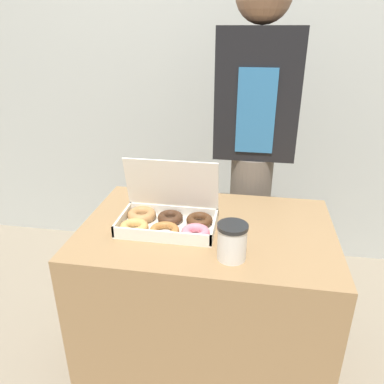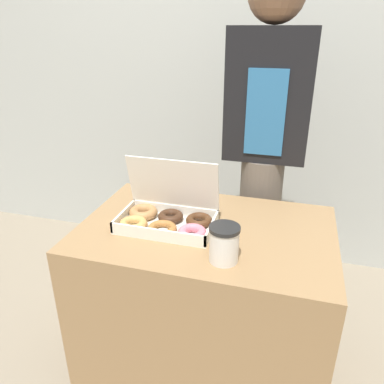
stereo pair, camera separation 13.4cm
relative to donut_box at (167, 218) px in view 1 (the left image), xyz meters
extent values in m
plane|color=gray|center=(0.14, 0.03, -0.74)|extent=(14.00, 14.00, 0.00)
cube|color=#B2B7B2|center=(0.14, 1.07, 0.56)|extent=(10.00, 0.05, 2.60)
cube|color=#99754C|center=(0.14, 0.03, -0.39)|extent=(0.92, 0.61, 0.71)
cube|color=white|center=(0.01, -0.01, -0.03)|extent=(0.35, 0.20, 0.01)
cube|color=white|center=(-0.16, -0.01, -0.01)|extent=(0.01, 0.20, 0.04)
cube|color=white|center=(0.17, -0.01, -0.01)|extent=(0.01, 0.20, 0.04)
cube|color=white|center=(0.01, -0.11, -0.01)|extent=(0.35, 0.01, 0.04)
cube|color=white|center=(0.01, 0.09, -0.01)|extent=(0.35, 0.01, 0.04)
cube|color=white|center=(0.01, 0.07, 0.11)|extent=(0.35, 0.05, 0.20)
torus|color=tan|center=(-0.10, -0.06, -0.01)|extent=(0.12, 0.12, 0.03)
torus|color=#B27F4C|center=(-0.10, 0.04, -0.01)|extent=(0.12, 0.12, 0.03)
torus|color=#A87038|center=(0.01, -0.06, -0.02)|extent=(0.12, 0.12, 0.03)
torus|color=#422819|center=(0.01, 0.04, -0.01)|extent=(0.13, 0.13, 0.03)
torus|color=pink|center=(0.11, -0.06, -0.01)|extent=(0.14, 0.14, 0.03)
torus|color=#4C2D19|center=(0.11, 0.04, -0.02)|extent=(0.12, 0.12, 0.03)
cylinder|color=silver|center=(0.25, -0.16, 0.02)|extent=(0.09, 0.09, 0.11)
cylinder|color=black|center=(0.25, -0.16, 0.08)|extent=(0.10, 0.10, 0.01)
cylinder|color=#665B51|center=(0.29, 0.49, -0.33)|extent=(0.19, 0.19, 0.84)
cube|color=black|center=(0.29, 0.49, 0.37)|extent=(0.35, 0.16, 0.55)
cube|color=teal|center=(0.29, 0.41, 0.31)|extent=(0.16, 0.01, 0.35)
camera|label=1|loc=(0.29, -1.16, 0.64)|focal=35.00mm
camera|label=2|loc=(0.42, -1.13, 0.64)|focal=35.00mm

